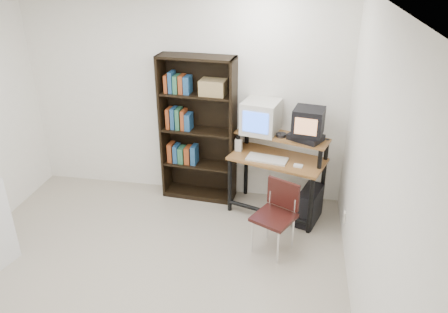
% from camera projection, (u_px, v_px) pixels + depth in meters
% --- Properties ---
extents(floor, '(4.00, 4.00, 0.01)m').
position_uv_depth(floor, '(137.00, 290.00, 4.19)').
color(floor, '#B3A894').
rests_on(floor, ground).
extents(ceiling, '(4.00, 4.00, 0.01)m').
position_uv_depth(ceiling, '(105.00, 4.00, 3.06)').
color(ceiling, white).
rests_on(ceiling, back_wall).
extents(back_wall, '(4.00, 0.01, 2.60)m').
position_uv_depth(back_wall, '(184.00, 96.00, 5.40)').
color(back_wall, white).
rests_on(back_wall, floor).
extents(right_wall, '(0.01, 4.00, 2.60)m').
position_uv_depth(right_wall, '(373.00, 189.00, 3.32)').
color(right_wall, white).
rests_on(right_wall, floor).
extents(computer_desk, '(1.21, 0.86, 0.98)m').
position_uv_depth(computer_desk, '(278.00, 162.00, 5.14)').
color(computer_desk, brown).
rests_on(computer_desk, floor).
extents(crt_monitor, '(0.48, 0.48, 0.38)m').
position_uv_depth(crt_monitor, '(261.00, 117.00, 5.13)').
color(crt_monitor, beige).
rests_on(crt_monitor, computer_desk).
extents(vcr, '(0.44, 0.40, 0.08)m').
position_uv_depth(vcr, '(306.00, 138.00, 4.95)').
color(vcr, black).
rests_on(vcr, computer_desk).
extents(crt_tv, '(0.38, 0.37, 0.31)m').
position_uv_depth(crt_tv, '(308.00, 122.00, 4.87)').
color(crt_tv, black).
rests_on(crt_tv, vcr).
extents(cd_spindle, '(0.13, 0.13, 0.05)m').
position_uv_depth(cd_spindle, '(281.00, 136.00, 5.04)').
color(cd_spindle, '#26262B').
rests_on(cd_spindle, computer_desk).
extents(keyboard, '(0.50, 0.29, 0.03)m').
position_uv_depth(keyboard, '(267.00, 160.00, 5.06)').
color(keyboard, beige).
rests_on(keyboard, computer_desk).
extents(mousepad, '(0.26, 0.23, 0.01)m').
position_uv_depth(mousepad, '(299.00, 167.00, 4.91)').
color(mousepad, black).
rests_on(mousepad, computer_desk).
extents(mouse, '(0.11, 0.08, 0.03)m').
position_uv_depth(mouse, '(298.00, 166.00, 4.90)').
color(mouse, white).
rests_on(mouse, mousepad).
extents(desk_speaker, '(0.09, 0.08, 0.17)m').
position_uv_depth(desk_speaker, '(239.00, 145.00, 5.27)').
color(desk_speaker, beige).
rests_on(desk_speaker, computer_desk).
extents(pc_tower, '(0.33, 0.49, 0.42)m').
position_uv_depth(pc_tower, '(310.00, 205.00, 5.15)').
color(pc_tower, black).
rests_on(pc_tower, floor).
extents(school_chair, '(0.52, 0.52, 0.78)m').
position_uv_depth(school_chair, '(277.00, 210.00, 4.57)').
color(school_chair, black).
rests_on(school_chair, floor).
extents(bookshelf, '(0.94, 0.38, 1.84)m').
position_uv_depth(bookshelf, '(198.00, 128.00, 5.39)').
color(bookshelf, black).
rests_on(bookshelf, floor).
extents(wall_outlet, '(0.02, 0.08, 0.12)m').
position_uv_depth(wall_outlet, '(344.00, 217.00, 4.77)').
color(wall_outlet, beige).
rests_on(wall_outlet, right_wall).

